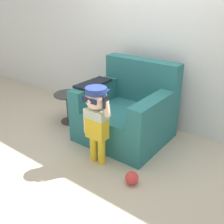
{
  "coord_description": "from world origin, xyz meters",
  "views": [
    {
      "loc": [
        1.75,
        -2.42,
        1.83
      ],
      "look_at": [
        0.02,
        -0.14,
        0.52
      ],
      "focal_mm": 42.0,
      "sensor_mm": 36.0,
      "label": 1
    }
  ],
  "objects": [
    {
      "name": "toy_ball",
      "position": [
        0.59,
        -0.55,
        0.07
      ],
      "size": [
        0.14,
        0.14,
        0.14
      ],
      "color": "#D13838",
      "rests_on": "ground_plane"
    },
    {
      "name": "person_child",
      "position": [
        0.05,
        -0.46,
        0.62
      ],
      "size": [
        0.38,
        0.28,
        0.93
      ],
      "color": "gold",
      "rests_on": "ground_plane"
    },
    {
      "name": "wall_back",
      "position": [
        0.0,
        0.85,
        1.3
      ],
      "size": [
        10.0,
        0.05,
        2.6
      ],
      "color": "silver",
      "rests_on": "ground_plane"
    },
    {
      "name": "ground_plane",
      "position": [
        0.0,
        0.0,
        0.0
      ],
      "size": [
        10.0,
        10.0,
        0.0
      ],
      "primitive_type": "plane",
      "color": "#BCB29E"
    },
    {
      "name": "armchair",
      "position": [
        -0.02,
        0.24,
        0.36
      ],
      "size": [
        1.11,
        0.99,
        1.02
      ],
      "color": "#286B70",
      "rests_on": "ground_plane"
    },
    {
      "name": "side_table",
      "position": [
        -0.96,
        0.08,
        0.28
      ],
      "size": [
        0.43,
        0.43,
        0.46
      ],
      "color": "#333333",
      "rests_on": "ground_plane"
    }
  ]
}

